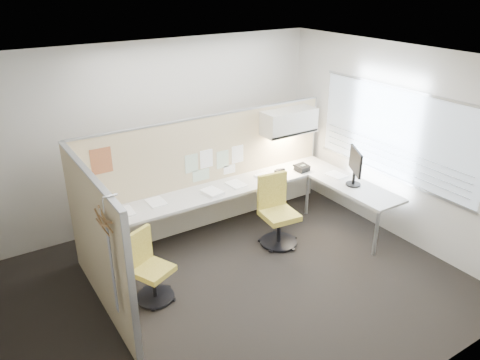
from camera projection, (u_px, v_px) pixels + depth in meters
floor at (234, 286)px, 5.97m from camera, size 5.50×4.50×0.01m
ceiling at (233, 63)px, 4.82m from camera, size 5.50×4.50×0.01m
wall_back at (155, 134)px, 7.12m from camera, size 5.50×0.02×2.80m
wall_front at (386, 288)px, 3.67m from camera, size 5.50×0.02×2.80m
wall_right at (395, 143)px, 6.75m from camera, size 0.02×4.50×2.80m
window_pane at (395, 134)px, 6.68m from camera, size 0.01×2.80×1.30m
partition_back at (209, 172)px, 7.11m from camera, size 4.10×0.06×1.75m
partition_left at (97, 244)px, 5.25m from camera, size 0.06×2.20×1.75m
desk at (247, 194)px, 7.04m from camera, size 4.00×2.07×0.73m
overhead_bin at (289, 122)px, 7.36m from camera, size 0.90×0.36×0.38m
task_light_strip at (288, 134)px, 7.44m from camera, size 0.60×0.06×0.02m
pinned_papers at (214, 162)px, 7.06m from camera, size 1.01×0.00×0.47m
poster at (101, 161)px, 6.07m from camera, size 0.28×0.00×0.35m
chair_left at (149, 269)px, 5.60m from camera, size 0.55×0.56×0.88m
chair_right at (277, 213)px, 6.76m from camera, size 0.54×0.55×1.02m
monitor at (355, 165)px, 6.90m from camera, size 0.30×0.48×0.56m
phone at (302, 168)px, 7.51m from camera, size 0.22×0.21×0.12m
stapler at (281, 170)px, 7.49m from camera, size 0.15×0.08×0.05m
tape_dispenser at (278, 172)px, 7.43m from camera, size 0.10×0.06×0.06m
coat_hook at (106, 231)px, 4.41m from camera, size 0.18×0.42×1.27m
paper_stack_0 at (124, 212)px, 6.21m from camera, size 0.25×0.31×0.03m
paper_stack_1 at (156, 202)px, 6.50m from camera, size 0.23×0.30×0.02m
paper_stack_2 at (212, 192)px, 6.75m from camera, size 0.28×0.33×0.05m
paper_stack_3 at (236, 184)px, 7.04m from camera, size 0.25×0.32×0.02m
paper_stack_4 at (266, 177)px, 7.28m from camera, size 0.25×0.31×0.02m
paper_stack_5 at (336, 175)px, 7.35m from camera, size 0.25×0.31×0.02m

